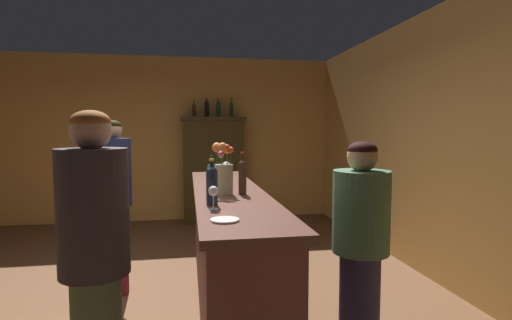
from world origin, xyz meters
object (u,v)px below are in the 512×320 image
(wine_bottle_rose, at_px, (242,175))
(patron_near_entrance, at_px, (95,262))
(bar_counter, at_px, (229,251))
(wine_glass_mid, at_px, (226,164))
(display_cabinet, at_px, (213,168))
(display_bottle_midleft, at_px, (207,108))
(display_bottle_midright, at_px, (231,109))
(wine_bottle_chardonnay, at_px, (212,176))
(wine_glass_rear, at_px, (213,192))
(display_bottle_center, at_px, (218,108))
(patron_by_cabinet, at_px, (114,199))
(flower_arrangement, at_px, (224,172))
(display_bottle_left, at_px, (194,110))
(cheese_plate, at_px, (225,220))
(wine_glass_front, at_px, (227,167))
(wine_bottle_malbec, at_px, (212,184))
(bartender, at_px, (361,245))

(wine_bottle_rose, distance_m, patron_near_entrance, 1.40)
(bar_counter, bearing_deg, wine_glass_mid, 85.28)
(display_cabinet, relative_size, wine_glass_mid, 12.94)
(display_bottle_midleft, bearing_deg, display_bottle_midright, 0.00)
(bar_counter, distance_m, display_bottle_midright, 3.72)
(display_bottle_midleft, bearing_deg, wine_bottle_chardonnay, -92.13)
(wine_glass_rear, relative_size, display_bottle_center, 0.46)
(display_bottle_midright, distance_m, patron_by_cabinet, 3.36)
(wine_glass_rear, height_order, flower_arrangement, flower_arrangement)
(bar_counter, distance_m, wine_bottle_chardonnay, 0.68)
(bar_counter, xyz_separation_m, display_bottle_left, (-0.23, 3.43, 1.39))
(cheese_plate, bearing_deg, patron_by_cabinet, 117.90)
(display_bottle_left, bearing_deg, flower_arrangement, -87.34)
(wine_glass_rear, height_order, display_bottle_midleft, display_bottle_midleft)
(wine_bottle_chardonnay, bearing_deg, display_bottle_center, 84.66)
(display_bottle_midright, bearing_deg, wine_bottle_chardonnay, -98.93)
(wine_bottle_rose, bearing_deg, display_bottle_midleft, 91.61)
(wine_glass_front, bearing_deg, bar_counter, -95.02)
(display_cabinet, bearing_deg, flower_arrangement, -92.34)
(display_bottle_center, height_order, display_bottle_midright, display_bottle_center)
(display_cabinet, relative_size, patron_near_entrance, 1.08)
(cheese_plate, height_order, display_bottle_midright, display_bottle_midright)
(display_cabinet, height_order, wine_glass_mid, display_cabinet)
(wine_glass_mid, relative_size, cheese_plate, 0.85)
(bar_counter, distance_m, wine_glass_mid, 1.46)
(bar_counter, height_order, wine_bottle_malbec, wine_bottle_malbec)
(flower_arrangement, bearing_deg, bartender, -38.43)
(display_bottle_midright, bearing_deg, display_bottle_center, -180.00)
(bar_counter, distance_m, wine_glass_front, 1.20)
(wine_glass_rear, height_order, patron_near_entrance, patron_near_entrance)
(display_bottle_midleft, bearing_deg, cheese_plate, -91.52)
(wine_glass_front, distance_m, display_bottle_midright, 2.55)
(wine_glass_mid, bearing_deg, wine_bottle_chardonnay, -100.30)
(patron_by_cabinet, bearing_deg, wine_bottle_malbec, -14.40)
(cheese_plate, xyz_separation_m, bartender, (0.92, 0.23, -0.25))
(patron_by_cabinet, bearing_deg, cheese_plate, -21.73)
(display_bottle_center, xyz_separation_m, display_bottle_midright, (0.22, 0.00, -0.01))
(wine_glass_front, bearing_deg, patron_by_cabinet, -157.77)
(wine_glass_front, height_order, cheese_plate, wine_glass_front)
(wine_glass_mid, xyz_separation_m, patron_by_cabinet, (-1.14, -0.75, -0.25))
(bartender, bearing_deg, patron_near_entrance, 16.31)
(wine_bottle_chardonnay, xyz_separation_m, wine_glass_rear, (-0.03, -0.72, -0.02))
(display_bottle_midleft, bearing_deg, wine_bottle_rose, -88.39)
(wine_bottle_malbec, distance_m, display_bottle_left, 4.14)
(display_bottle_midleft, xyz_separation_m, display_bottle_midright, (0.42, 0.00, -0.01))
(wine_bottle_chardonnay, height_order, wine_glass_mid, wine_bottle_chardonnay)
(wine_bottle_chardonnay, bearing_deg, cheese_plate, -89.46)
(flower_arrangement, distance_m, display_bottle_center, 3.73)
(wine_glass_mid, relative_size, display_bottle_center, 0.42)
(wine_bottle_malbec, xyz_separation_m, display_bottle_midright, (0.58, 4.08, 0.73))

